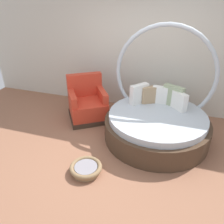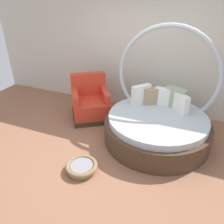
% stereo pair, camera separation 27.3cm
% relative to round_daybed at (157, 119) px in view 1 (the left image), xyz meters
% --- Properties ---
extents(ground_plane, '(8.00, 8.00, 0.02)m').
position_rel_round_daybed_xyz_m(ground_plane, '(-0.62, -0.82, -0.39)').
color(ground_plane, '#936047').
extents(back_wall, '(8.00, 0.12, 2.85)m').
position_rel_round_daybed_xyz_m(back_wall, '(-0.62, 1.19, 1.05)').
color(back_wall, beige).
rests_on(back_wall, ground_plane).
extents(round_daybed, '(1.96, 1.96, 2.05)m').
position_rel_round_daybed_xyz_m(round_daybed, '(0.00, 0.00, 0.00)').
color(round_daybed, '#473323').
rests_on(round_daybed, ground_plane).
extents(red_armchair, '(1.11, 1.11, 0.94)m').
position_rel_round_daybed_xyz_m(red_armchair, '(-1.56, 0.25, -0.05)').
color(red_armchair, '#38281E').
rests_on(red_armchair, ground_plane).
extents(pet_basket, '(0.51, 0.51, 0.13)m').
position_rel_round_daybed_xyz_m(pet_basket, '(-0.90, -1.36, -0.31)').
color(pet_basket, '#8E704C').
rests_on(pet_basket, ground_plane).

